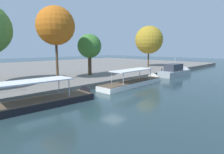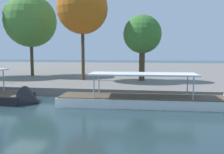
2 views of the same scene
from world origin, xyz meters
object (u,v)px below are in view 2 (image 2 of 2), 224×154
(tree_5, at_px, (84,6))
(tour_boat_2, at_px, (157,102))
(tree_4, at_px, (28,19))
(tree_3, at_px, (143,34))

(tree_5, bearing_deg, tour_boat_2, -48.57)
(tree_4, distance_m, tree_5, 10.24)
(tree_3, bearing_deg, tour_boat_2, -81.94)
(tree_4, xyz_separation_m, tree_5, (9.40, -3.99, 0.81))
(tree_3, distance_m, tree_4, 17.17)
(tree_5, bearing_deg, tree_4, 157.00)
(tree_3, relative_size, tree_5, 0.67)
(tour_boat_2, xyz_separation_m, tree_4, (-18.02, 13.76, 8.68))
(tour_boat_2, height_order, tree_3, tree_3)
(tour_boat_2, xyz_separation_m, tree_3, (-1.43, 10.10, 6.17))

